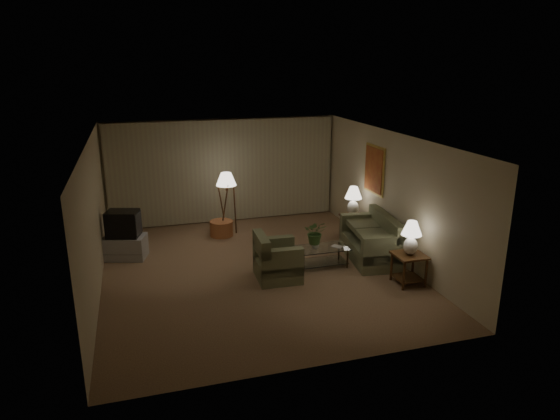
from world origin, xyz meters
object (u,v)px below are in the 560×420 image
object	(u,v)px
table_lamp_far	(353,198)
crt_tv	(123,224)
side_table_far	(352,223)
table_lamp_near	(411,235)
tv_cabinet	(125,247)
coffee_table	(322,254)
sofa	(370,242)
armchair	(278,261)
side_table_near	(409,263)
ottoman	(221,228)
vase	(315,244)
floor_lamp	(227,202)

from	to	relation	value
table_lamp_far	crt_tv	xyz separation A→B (m)	(-5.20, 0.28, -0.23)
side_table_far	table_lamp_near	world-z (taller)	table_lamp_near
side_table_far	tv_cabinet	distance (m)	5.21
side_table_far	coffee_table	distance (m)	1.87
side_table_far	table_lamp_far	world-z (taller)	table_lamp_far
sofa	armchair	distance (m)	2.22
coffee_table	tv_cabinet	bearing A→B (deg)	157.41
armchair	coffee_table	distance (m)	1.09
side_table_near	ottoman	world-z (taller)	side_table_near
side_table_near	table_lamp_near	size ratio (longest dim) A/B	0.91
vase	table_lamp_far	bearing A→B (deg)	43.18
coffee_table	ottoman	size ratio (longest dim) A/B	1.96
coffee_table	tv_cabinet	world-z (taller)	tv_cabinet
table_lamp_near	ottoman	world-z (taller)	table_lamp_near
table_lamp_far	tv_cabinet	distance (m)	5.26
armchair	crt_tv	xyz separation A→B (m)	(-2.87, 1.94, 0.42)
side_table_near	tv_cabinet	world-z (taller)	side_table_near
armchair	ottoman	bearing A→B (deg)	15.13
crt_tv	ottoman	size ratio (longest dim) A/B	1.37
sofa	tv_cabinet	size ratio (longest dim) A/B	1.98
floor_lamp	vase	world-z (taller)	floor_lamp
side_table_near	coffee_table	distance (m)	1.80
table_lamp_far	ottoman	size ratio (longest dim) A/B	1.24
armchair	table_lamp_far	xyz separation A→B (m)	(2.33, 1.66, 0.65)
sofa	table_lamp_near	size ratio (longest dim) A/B	2.97
tv_cabinet	vase	size ratio (longest dim) A/B	5.91
crt_tv	ottoman	distance (m)	2.47
sofa	side_table_near	xyz separation A→B (m)	(0.15, -1.35, 0.03)
sofa	coffee_table	bearing A→B (deg)	-77.45
tv_cabinet	ottoman	size ratio (longest dim) A/B	1.78
vase	floor_lamp	bearing A→B (deg)	116.72
armchair	tv_cabinet	xyz separation A→B (m)	(-2.87, 1.94, -0.11)
table_lamp_near	crt_tv	distance (m)	5.95
sofa	table_lamp_near	world-z (taller)	table_lamp_near
coffee_table	floor_lamp	bearing A→B (deg)	119.25
side_table_near	floor_lamp	size ratio (longest dim) A/B	0.39
table_lamp_far	floor_lamp	xyz separation A→B (m)	(-2.77, 1.30, -0.21)
armchair	crt_tv	bearing A→B (deg)	58.40
armchair	ottoman	size ratio (longest dim) A/B	1.68
crt_tv	vase	world-z (taller)	crt_tv
table_lamp_far	tv_cabinet	bearing A→B (deg)	176.95
tv_cabinet	crt_tv	distance (m)	0.53
sofa	coffee_table	world-z (taller)	sofa
armchair	side_table_far	xyz separation A→B (m)	(2.33, 1.66, 0.04)
table_lamp_far	crt_tv	size ratio (longest dim) A/B	0.91
armchair	coffee_table	bearing A→B (deg)	-70.80
table_lamp_far	crt_tv	bearing A→B (deg)	176.95
sofa	table_lamp_far	xyz separation A→B (m)	(0.15, 1.25, 0.62)
coffee_table	crt_tv	size ratio (longest dim) A/B	1.43
side_table_near	table_lamp_near	xyz separation A→B (m)	(-0.00, 0.00, 0.58)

